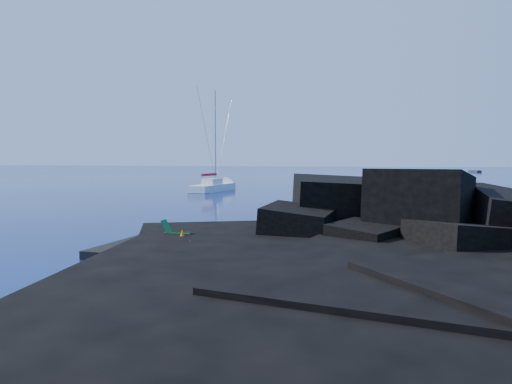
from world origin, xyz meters
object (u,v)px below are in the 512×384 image
(sunbather, at_px, (179,244))
(distant_boat_b, at_px, (475,172))
(distant_boat_a, at_px, (435,172))
(deck_chair, at_px, (179,229))
(sailboat, at_px, (214,191))
(marker_cone, at_px, (182,236))

(sunbather, height_order, distant_boat_b, sunbather)
(distant_boat_a, xyz_separation_m, distant_boat_b, (10.36, 1.95, 0.00))
(deck_chair, distance_m, sunbather, 2.11)
(sailboat, bearing_deg, deck_chair, -66.46)
(sunbather, relative_size, marker_cone, 3.20)
(deck_chair, xyz_separation_m, distant_boat_b, (37.54, 122.39, -0.83))
(deck_chair, height_order, sunbather, deck_chair)
(distant_boat_a, bearing_deg, deck_chair, -96.05)
(marker_cone, relative_size, distant_boat_b, 0.13)
(distant_boat_b, bearing_deg, sunbather, -126.04)
(sunbather, bearing_deg, marker_cone, 78.01)
(deck_chair, distance_m, distant_boat_b, 128.02)
(sailboat, xyz_separation_m, marker_cone, (9.87, -37.13, 0.63))
(deck_chair, xyz_separation_m, sunbather, (0.73, -1.96, -0.31))
(deck_chair, distance_m, distant_boat_a, 123.47)
(sailboat, relative_size, distant_boat_b, 2.85)
(marker_cone, distance_m, distant_boat_b, 128.51)
(marker_cone, bearing_deg, distant_boat_b, 73.20)
(sunbather, distance_m, distant_boat_b, 129.68)
(deck_chair, bearing_deg, sunbather, -66.83)
(deck_chair, relative_size, sunbather, 0.77)
(sunbather, xyz_separation_m, distant_boat_a, (26.46, 122.40, -0.52))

